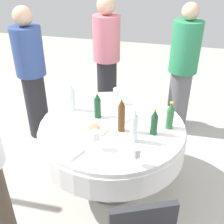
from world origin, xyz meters
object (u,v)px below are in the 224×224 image
object	(u,v)px
bottle_dark_green_south	(97,106)
wine_glass_right	(96,136)
person_far	(32,74)
person_right	(107,60)
bottle_brown_far	(121,115)
wine_glass_mid	(116,93)
bottle_dark_green_north	(154,122)
bottle_clear_right	(72,98)
wine_glass_outer	(137,153)
bottle_clear_outer	(134,127)
person_south	(183,70)
plate_inner	(93,128)
bottle_green_mid	(170,116)
dining_table	(112,138)
plate_front	(119,117)

from	to	relation	value
bottle_dark_green_south	wine_glass_right	bearing A→B (deg)	14.79
person_far	person_right	world-z (taller)	person_right
bottle_brown_far	wine_glass_mid	bearing A→B (deg)	-161.93
bottle_dark_green_north	bottle_clear_right	size ratio (longest dim) A/B	0.93
wine_glass_outer	person_right	distance (m)	1.88
wine_glass_right	bottle_dark_green_north	bearing A→B (deg)	126.87
bottle_clear_outer	person_right	world-z (taller)	person_right
wine_glass_outer	person_south	size ratio (longest dim) A/B	0.09
bottle_clear_right	wine_glass_outer	bearing A→B (deg)	48.51
wine_glass_outer	wine_glass_mid	bearing A→B (deg)	-158.09
wine_glass_outer	plate_inner	size ratio (longest dim) A/B	0.61
bottle_brown_far	bottle_dark_green_south	xyz separation A→B (m)	(-0.16, -0.26, -0.03)
bottle_clear_outer	wine_glass_mid	bearing A→B (deg)	-154.38
bottle_clear_right	bottle_green_mid	distance (m)	0.94
person_south	plate_inner	bearing A→B (deg)	-92.65
bottle_clear_outer	bottle_brown_far	bearing A→B (deg)	-133.20
wine_glass_mid	person_south	size ratio (longest dim) A/B	0.10
person_far	person_right	size ratio (longest dim) A/B	0.97
dining_table	person_right	world-z (taller)	person_right
dining_table	bottle_dark_green_north	size ratio (longest dim) A/B	5.44
bottle_dark_green_south	dining_table	bearing A→B (deg)	61.57
bottle_green_mid	person_south	world-z (taller)	person_south
person_far	bottle_clear_outer	bearing A→B (deg)	-91.98
bottle_dark_green_south	person_right	distance (m)	1.19
person_south	person_right	world-z (taller)	person_right
person_south	bottle_brown_far	bearing A→B (deg)	-84.78
plate_inner	wine_glass_outer	bearing A→B (deg)	50.24
bottle_dark_green_south	wine_glass_mid	size ratio (longest dim) A/B	1.58
bottle_clear_right	wine_glass_right	distance (m)	0.67
bottle_clear_right	bottle_dark_green_north	bearing A→B (deg)	74.63
plate_inner	plate_front	bearing A→B (deg)	143.61
bottle_green_mid	person_right	xyz separation A→B (m)	(-1.19, -0.88, 0.01)
bottle_dark_green_north	person_south	distance (m)	1.29
plate_inner	person_south	xyz separation A→B (m)	(-1.34, 0.71, 0.09)
bottle_green_mid	person_right	bearing A→B (deg)	-143.49
bottle_brown_far	person_right	distance (m)	1.42
bottle_green_mid	person_south	size ratio (longest dim) A/B	0.16
bottle_dark_green_north	wine_glass_mid	world-z (taller)	bottle_dark_green_north
bottle_clear_outer	plate_inner	size ratio (longest dim) A/B	1.18
plate_front	bottle_dark_green_north	bearing A→B (deg)	62.49
bottle_dark_green_south	bottle_dark_green_north	size ratio (longest dim) A/B	1.05
dining_table	person_south	bearing A→B (deg)	154.76
wine_glass_right	wine_glass_mid	world-z (taller)	wine_glass_mid
wine_glass_outer	plate_front	distance (m)	0.66
bottle_clear_right	plate_inner	world-z (taller)	bottle_clear_right
dining_table	bottle_dark_green_south	size ratio (longest dim) A/B	5.16
bottle_brown_far	person_right	xyz separation A→B (m)	(-1.34, -0.49, -0.02)
bottle_dark_green_south	person_south	world-z (taller)	person_south
person_right	plate_inner	bearing A→B (deg)	-96.78
bottle_brown_far	bottle_clear_outer	distance (m)	0.18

